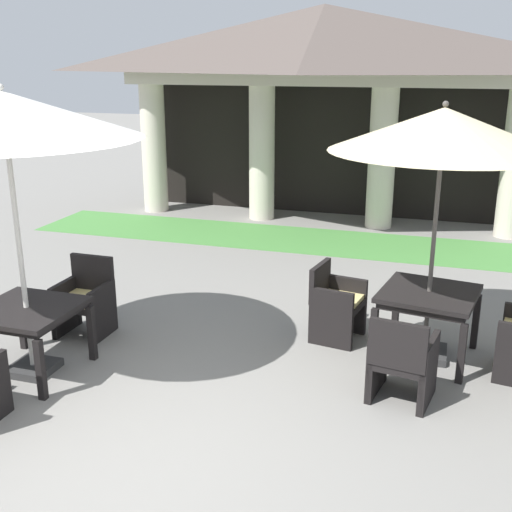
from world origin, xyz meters
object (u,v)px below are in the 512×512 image
Objects in this scene: patio_umbrella_near_foreground at (4,117)px; patio_table_mid_left at (429,300)px; patio_umbrella_mid_left at (443,132)px; patio_chair_mid_left_south at (402,361)px; patio_table_near_foreground at (27,316)px; patio_chair_mid_left_west at (336,304)px; patio_chair_near_foreground_north at (85,301)px.

patio_umbrella_near_foreground reaches higher than patio_table_mid_left.
patio_umbrella_mid_left reaches higher than patio_chair_mid_left_south.
patio_chair_mid_left_south is at bearing 8.44° from patio_table_near_foreground.
patio_umbrella_near_foreground is 2.59× the size of patio_table_mid_left.
patio_umbrella_near_foreground is 3.30× the size of patio_chair_mid_left_west.
patio_umbrella_mid_left is at bearing 22.16° from patio_umbrella_near_foreground.
patio_chair_mid_left_south is (-0.17, -1.02, -2.02)m from patio_umbrella_mid_left.
patio_umbrella_mid_left is (3.85, 1.57, 1.79)m from patio_table_near_foreground.
patio_table_mid_left is (3.85, 1.57, -1.94)m from patio_umbrella_near_foreground.
patio_table_mid_left is 1.07m from patio_chair_mid_left_south.
patio_chair_mid_left_west reaches higher than patio_table_near_foreground.
patio_chair_mid_left_west is at bearing 170.30° from patio_umbrella_mid_left.
patio_umbrella_mid_left is at bearing -153.43° from patio_table_mid_left.
patio_chair_mid_left_west is (-0.84, 1.20, 0.02)m from patio_chair_mid_left_south.
patio_table_mid_left is 1.06m from patio_chair_mid_left_west.
patio_table_mid_left is (3.85, 1.57, 0.03)m from patio_table_near_foreground.
patio_table_mid_left is 1.27× the size of patio_chair_mid_left_west.
patio_chair_near_foreground_north is at bearing -171.89° from patio_umbrella_mid_left.
patio_umbrella_near_foreground reaches higher than patio_table_near_foreground.
patio_chair_near_foreground_north is at bearing -65.95° from patio_chair_mid_left_west.
patio_umbrella_near_foreground is 1.06× the size of patio_umbrella_mid_left.
patio_umbrella_mid_left is (-0.00, -0.00, 1.76)m from patio_table_mid_left.
patio_chair_mid_left_south reaches higher than patio_chair_mid_left_west.
patio_table_near_foreground is 0.87× the size of patio_table_mid_left.
patio_table_mid_left is 0.41× the size of patio_umbrella_mid_left.
patio_chair_mid_left_south reaches higher than patio_table_mid_left.
patio_table_near_foreground is 1.05m from patio_chair_near_foreground_north.
patio_umbrella_near_foreground is at bearing -157.84° from patio_umbrella_mid_left.
patio_chair_near_foreground_north is at bearing -177.71° from patio_chair_mid_left_south.
patio_table_near_foreground is 4.53m from patio_umbrella_mid_left.
patio_chair_near_foreground_north is (0.02, 1.02, -0.22)m from patio_table_near_foreground.
patio_chair_mid_left_south is at bearing 173.46° from patio_chair_near_foreground_north.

